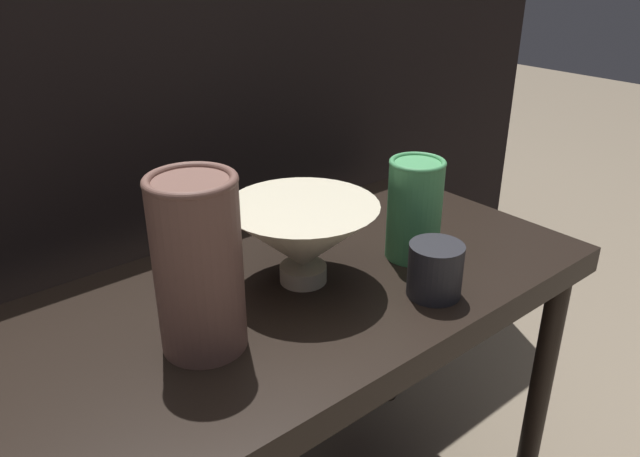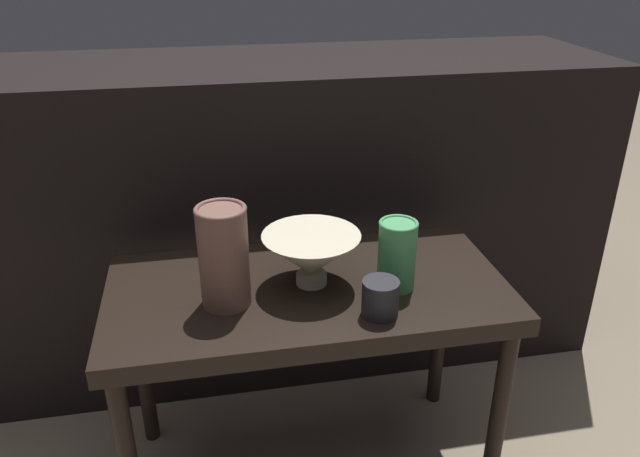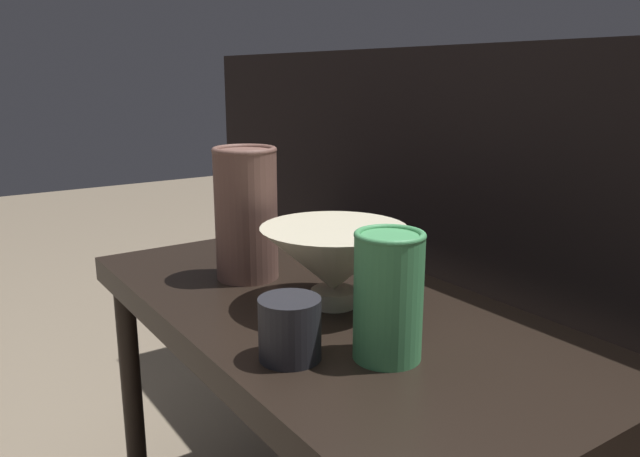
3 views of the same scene
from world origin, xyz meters
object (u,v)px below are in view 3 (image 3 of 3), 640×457
vase_textured_left (246,212)px  vase_colorful_right (388,294)px  cup (290,329)px  bowl (334,260)px

vase_textured_left → vase_colorful_right: vase_textured_left is taller
vase_colorful_right → cup: 0.12m
cup → bowl: bearing=128.2°
vase_textured_left → vase_colorful_right: size_ratio=1.40×
bowl → vase_textured_left: vase_textured_left is taller
vase_textured_left → vase_colorful_right: (0.34, -0.00, -0.03)m
vase_textured_left → cup: size_ratio=2.87×
bowl → cup: bowl is taller
vase_textured_left → vase_colorful_right: bearing=-0.7°
bowl → vase_textured_left: size_ratio=0.98×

